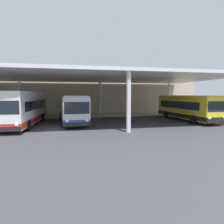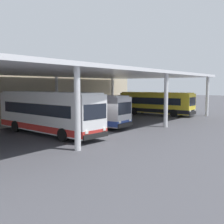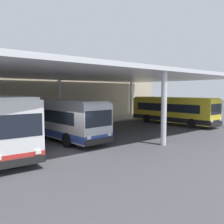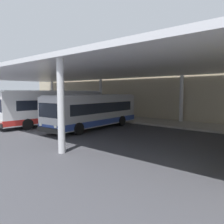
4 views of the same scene
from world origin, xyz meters
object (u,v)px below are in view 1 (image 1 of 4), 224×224
object	(u,v)px
bus_nearest_bay	(24,108)
bench_waiting	(2,113)
bus_middle_bay	(186,107)
banner_sign	(20,104)
bus_second_bay	(72,109)
trash_bin	(32,112)

from	to	relation	value
bus_nearest_bay	bench_waiting	distance (m)	9.54
bus_nearest_bay	bench_waiting	world-z (taller)	bus_nearest_bay
bus_middle_bay	banner_sign	distance (m)	22.51
bus_middle_bay	bench_waiting	distance (m)	25.32
bus_second_bay	bus_nearest_bay	bearing A→B (deg)	-168.68
bus_nearest_bay	bus_middle_bay	distance (m)	19.25
bus_middle_bay	trash_bin	bearing A→B (deg)	157.70
bus_middle_bay	bench_waiting	size ratio (longest dim) A/B	5.89
trash_bin	bus_second_bay	bearing A→B (deg)	-51.96
banner_sign	bus_nearest_bay	bearing A→B (deg)	-74.27
bus_nearest_bay	banner_sign	size ratio (longest dim) A/B	3.58
bus_second_bay	banner_sign	world-z (taller)	banner_sign
banner_sign	bus_second_bay	bearing A→B (deg)	-41.94
bus_nearest_bay	trash_bin	xyz separation A→B (m)	(-0.74, 8.31, -1.16)
bus_nearest_bay	trash_bin	distance (m)	8.43
bench_waiting	trash_bin	xyz separation A→B (m)	(3.98, 0.11, 0.01)
bus_middle_bay	bus_nearest_bay	bearing A→B (deg)	-179.67
bus_nearest_bay	bus_second_bay	distance (m)	5.08
bus_nearest_bay	bus_second_bay	size ratio (longest dim) A/B	1.07
bus_second_bay	banner_sign	size ratio (longest dim) A/B	3.34
bench_waiting	banner_sign	size ratio (longest dim) A/B	0.56
bus_middle_bay	bench_waiting	xyz separation A→B (m)	(-23.97, 8.09, -0.99)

